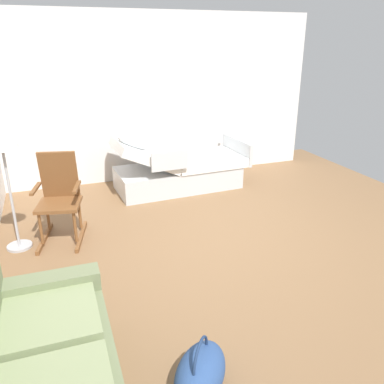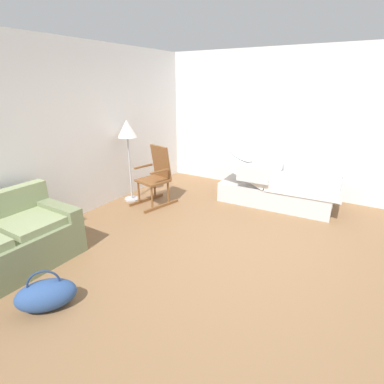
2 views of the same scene
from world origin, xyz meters
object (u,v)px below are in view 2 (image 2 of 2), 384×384
at_px(hospital_bed, 276,187).
at_px(couch, 2,247).
at_px(duffel_bag, 46,295).
at_px(floor_lamp, 127,134).
at_px(rocking_chair, 156,177).

bearing_deg(hospital_bed, couch, 150.52).
height_order(hospital_bed, duffel_bag, hospital_bed).
bearing_deg(floor_lamp, hospital_bed, -61.95).
xyz_separation_m(hospital_bed, couch, (-3.71, 2.10, 0.01)).
bearing_deg(rocking_chair, duffel_bag, -164.73).
height_order(hospital_bed, floor_lamp, floor_lamp).
bearing_deg(couch, floor_lamp, 5.95).
distance_m(couch, duffel_bag, 1.01).
bearing_deg(floor_lamp, couch, -174.05).
height_order(couch, duffel_bag, couch).
distance_m(rocking_chair, floor_lamp, 0.89).
bearing_deg(duffel_bag, rocking_chair, 15.27).
bearing_deg(couch, rocking_chair, -5.54).
bearing_deg(hospital_bed, floor_lamp, 118.05).
height_order(rocking_chair, duffel_bag, rocking_chair).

